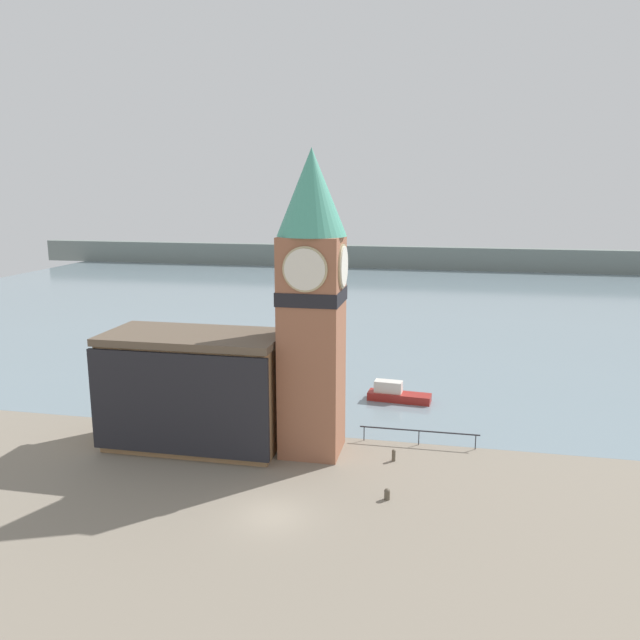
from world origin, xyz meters
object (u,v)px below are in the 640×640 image
(boat_near, at_px, (396,394))
(mooring_bollard_far, at_px, (394,455))
(pier_building, at_px, (194,390))
(clock_tower, at_px, (312,297))
(mooring_bollard_near, at_px, (387,494))

(boat_near, height_order, mooring_bollard_far, boat_near)
(pier_building, distance_m, mooring_bollard_far, 14.43)
(boat_near, xyz_separation_m, mooring_bollard_far, (0.87, -12.19, -0.16))
(pier_building, relative_size, mooring_bollard_far, 15.13)
(clock_tower, height_order, boat_near, clock_tower)
(mooring_bollard_near, bearing_deg, pier_building, 159.01)
(clock_tower, height_order, pier_building, clock_tower)
(mooring_bollard_far, bearing_deg, clock_tower, 174.30)
(mooring_bollard_far, bearing_deg, mooring_bollard_near, -89.11)
(clock_tower, bearing_deg, boat_near, 67.60)
(clock_tower, relative_size, mooring_bollard_far, 24.78)
(pier_building, xyz_separation_m, mooring_bollard_near, (14.05, -5.39, -3.68))
(clock_tower, height_order, mooring_bollard_near, clock_tower)
(clock_tower, distance_m, boat_near, 16.18)
(boat_near, relative_size, mooring_bollard_far, 6.63)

